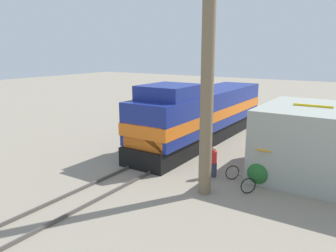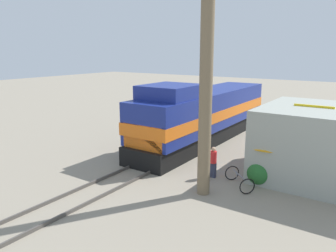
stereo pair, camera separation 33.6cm
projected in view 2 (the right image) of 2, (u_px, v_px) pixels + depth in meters
name	position (u px, v px, depth m)	size (l,w,h in m)	color
ground_plane	(156.00, 163.00, 18.80)	(120.00, 120.00, 0.00)	gray
rail_near	(146.00, 159.00, 19.17)	(0.08, 37.07, 0.15)	#4C4742
rail_far	(166.00, 164.00, 18.39)	(0.08, 37.07, 0.15)	#4C4742
locomotive	(203.00, 115.00, 22.86)	(3.12, 15.00, 4.36)	black
utility_pole	(206.00, 71.00, 13.60)	(1.80, 0.57, 10.90)	#726047
vendor_umbrella	(269.00, 143.00, 15.63)	(1.84, 1.84, 2.20)	#4C4C4C
billboard_sign	(312.00, 124.00, 16.26)	(1.87, 0.12, 3.69)	#595959
shrub_cluster	(259.00, 172.00, 15.68)	(1.20, 1.20, 1.20)	#236028
person_bystander	(213.00, 161.00, 16.50)	(0.34, 0.34, 1.60)	#2D3347
bicycle	(239.00, 179.00, 15.44)	(1.77, 1.73, 0.74)	black
building_block_distant	(334.00, 145.00, 16.04)	(6.81, 5.92, 3.58)	#999E93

